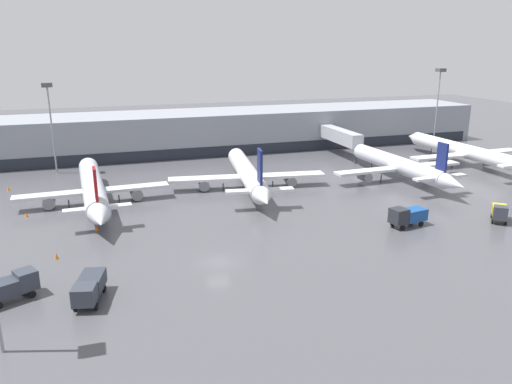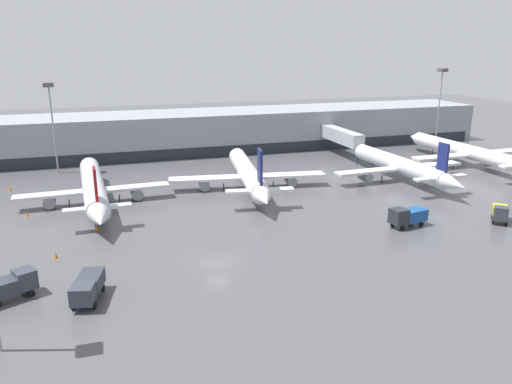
% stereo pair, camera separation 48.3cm
% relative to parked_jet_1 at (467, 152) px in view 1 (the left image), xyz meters
% --- Properties ---
extents(ground_plane, '(320.00, 320.00, 0.00)m').
position_rel_parked_jet_1_xyz_m(ground_plane, '(-59.48, -30.26, -2.89)').
color(ground_plane, '#4C4C51').
extents(terminal_building, '(160.00, 31.56, 9.00)m').
position_rel_parked_jet_1_xyz_m(terminal_building, '(-59.29, 31.65, 1.60)').
color(terminal_building, gray).
rests_on(terminal_building, ground_plane).
extents(parked_jet_1, '(25.53, 38.14, 8.94)m').
position_rel_parked_jet_1_xyz_m(parked_jet_1, '(0.00, 0.00, 0.00)').
color(parked_jet_1, white).
rests_on(parked_jet_1, ground_plane).
extents(parked_jet_2, '(23.16, 36.26, 8.50)m').
position_rel_parked_jet_1_xyz_m(parked_jet_2, '(-72.52, -3.23, -0.28)').
color(parked_jet_2, silver).
rests_on(parked_jet_2, ground_plane).
extents(parked_jet_3, '(25.77, 32.57, 8.77)m').
position_rel_parked_jet_1_xyz_m(parked_jet_3, '(-19.47, -5.43, -0.14)').
color(parked_jet_3, silver).
rests_on(parked_jet_3, ground_plane).
extents(parked_jet_4, '(26.98, 35.04, 9.14)m').
position_rel_parked_jet_1_xyz_m(parked_jet_4, '(-47.27, -2.14, -0.35)').
color(parked_jet_4, white).
rests_on(parked_jet_4, ground_plane).
extents(service_truck_0, '(5.60, 2.94, 2.72)m').
position_rel_parked_jet_1_xyz_m(service_truck_0, '(-32.22, -26.78, -1.34)').
color(service_truck_0, '#19478C').
rests_on(service_truck_0, ground_plane).
extents(service_truck_1, '(5.32, 4.01, 2.59)m').
position_rel_parked_jet_1_xyz_m(service_truck_1, '(-80.40, -32.54, -1.41)').
color(service_truck_1, '#2D333D').
rests_on(service_truck_1, ground_plane).
extents(service_truck_2, '(3.37, 6.03, 2.40)m').
position_rel_parked_jet_1_xyz_m(service_truck_2, '(-73.29, -35.11, -1.43)').
color(service_truck_2, '#2D333D').
rests_on(service_truck_2, ground_plane).
extents(service_truck_3, '(4.11, 4.38, 2.56)m').
position_rel_parked_jet_1_xyz_m(service_truck_3, '(-18.87, -29.15, -1.45)').
color(service_truck_3, gold).
rests_on(service_truck_3, ground_plane).
extents(traffic_cone_0, '(0.50, 0.50, 0.79)m').
position_rel_parked_jet_1_xyz_m(traffic_cone_0, '(-72.40, -15.54, -2.50)').
color(traffic_cone_0, orange).
rests_on(traffic_cone_0, ground_plane).
extents(traffic_cone_1, '(0.51, 0.51, 0.72)m').
position_rel_parked_jet_1_xyz_m(traffic_cone_1, '(-86.25, 8.92, -2.53)').
color(traffic_cone_1, orange).
rests_on(traffic_cone_1, ground_plane).
extents(traffic_cone_2, '(0.46, 0.46, 0.77)m').
position_rel_parked_jet_1_xyz_m(traffic_cone_2, '(-76.95, -23.62, -2.51)').
color(traffic_cone_2, orange).
rests_on(traffic_cone_2, ground_plane).
extents(traffic_cone_3, '(0.50, 0.50, 0.62)m').
position_rel_parked_jet_1_xyz_m(traffic_cone_3, '(-81.87, -6.62, -2.58)').
color(traffic_cone_3, orange).
rests_on(traffic_cone_3, ground_plane).
extents(apron_light_mast_0, '(1.80, 1.80, 18.48)m').
position_rel_parked_jet_1_xyz_m(apron_light_mast_0, '(6.91, 19.65, 11.67)').
color(apron_light_mast_0, gray).
rests_on(apron_light_mast_0, ground_plane).
extents(apron_light_mast_1, '(1.80, 1.80, 17.07)m').
position_rel_parked_jet_1_xyz_m(apron_light_mast_1, '(-79.11, 19.37, 10.70)').
color(apron_light_mast_1, gray).
rests_on(apron_light_mast_1, ground_plane).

